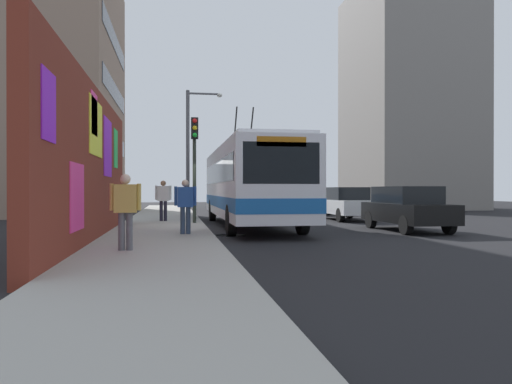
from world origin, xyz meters
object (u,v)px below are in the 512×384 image
parked_car_champagne (310,200)px  street_lamp (192,143)px  parked_car_white (345,203)px  parked_car_black (407,207)px  pedestrian_near_wall (125,206)px  pedestrian_at_curb (185,202)px  city_bus (249,182)px  traffic_light (195,152)px  pedestrian_midblock (163,197)px

parked_car_champagne → street_lamp: bearing=115.7°
street_lamp → parked_car_white: bearing=-110.5°
parked_car_black → parked_car_white: (6.35, -0.00, 0.00)m
pedestrian_near_wall → pedestrian_at_curb: bearing=-20.2°
pedestrian_at_curb → city_bus: bearing=-29.7°
parked_car_champagne → traffic_light: 12.02m
parked_car_white → parked_car_champagne: 6.19m
parked_car_champagne → pedestrian_midblock: bearing=132.4°
parked_car_black → street_lamp: 11.98m
city_bus → traffic_light: size_ratio=2.85×
traffic_light → pedestrian_at_curb: bearing=174.4°
pedestrian_at_curb → parked_car_black: bearing=-78.5°
parked_car_black → pedestrian_at_curb: bearing=101.5°
city_bus → pedestrian_at_curb: bearing=150.3°
parked_car_champagne → pedestrian_at_curb: size_ratio=2.61×
parked_car_black → pedestrian_midblock: 9.80m
parked_car_champagne → pedestrian_midblock: (-7.85, 8.60, 0.32)m
parked_car_black → pedestrian_near_wall: pedestrian_near_wall is taller
pedestrian_near_wall → pedestrian_midblock: bearing=-3.4°
parked_car_black → pedestrian_midblock: size_ratio=2.55×
pedestrian_at_curb → pedestrian_midblock: 6.34m
pedestrian_near_wall → traffic_light: (8.62, -1.85, 1.85)m
city_bus → pedestrian_at_curb: 5.35m
pedestrian_at_curb → pedestrian_near_wall: size_ratio=0.98×
pedestrian_near_wall → street_lamp: size_ratio=0.26×
pedestrian_at_curb → street_lamp: (10.65, -0.59, 2.76)m
traffic_light → street_lamp: 5.85m
parked_car_black → parked_car_white: 6.35m
pedestrian_midblock → pedestrian_near_wall: bearing=176.6°
city_bus → parked_car_champagne: bearing=-28.6°
parked_car_black → traffic_light: size_ratio=1.03×
parked_car_black → parked_car_champagne: size_ratio=1.03×
parked_car_black → street_lamp: size_ratio=0.68×
pedestrian_at_curb → pedestrian_near_wall: pedestrian_near_wall is taller
city_bus → parked_car_champagne: (9.53, -5.20, -0.94)m
parked_car_black → parked_car_champagne: (12.55, 0.00, 0.00)m
traffic_light → street_lamp: street_lamp is taller
parked_car_white → parked_car_champagne: size_ratio=1.05×
city_bus → parked_car_champagne: city_bus is taller
city_bus → street_lamp: street_lamp is taller
parked_car_white → traffic_light: (-3.07, 7.35, 2.13)m
pedestrian_midblock → parked_car_champagne: bearing=-47.6°
parked_car_white → parked_car_champagne: bearing=0.0°
parked_car_white → pedestrian_at_curb: pedestrian_at_curb is taller
city_bus → pedestrian_near_wall: (-8.35, 4.00, -0.65)m
parked_car_black → pedestrian_at_curb: pedestrian_at_curb is taller
pedestrian_midblock → traffic_light: traffic_light is taller
parked_car_champagne → pedestrian_near_wall: 20.11m
pedestrian_at_curb → street_lamp: 11.02m
parked_car_black → street_lamp: (9.06, 7.23, 3.02)m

